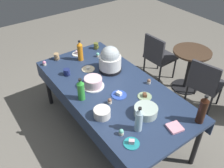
% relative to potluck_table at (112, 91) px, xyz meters
% --- Properties ---
extents(ground, '(9.00, 9.00, 0.00)m').
position_rel_potluck_table_xyz_m(ground, '(0.00, 0.00, -0.69)').
color(ground, slate).
extents(potluck_table, '(2.20, 1.10, 0.75)m').
position_rel_potluck_table_xyz_m(potluck_table, '(0.00, 0.00, 0.00)').
color(potluck_table, navy).
rests_on(potluck_table, ground).
extents(frosted_layer_cake, '(0.27, 0.27, 0.13)m').
position_rel_potluck_table_xyz_m(frosted_layer_cake, '(-0.15, -0.18, 0.12)').
color(frosted_layer_cake, silver).
rests_on(frosted_layer_cake, potluck_table).
extents(slow_cooker, '(0.31, 0.31, 0.36)m').
position_rel_potluck_table_xyz_m(slow_cooker, '(-0.32, 0.20, 0.23)').
color(slow_cooker, black).
rests_on(slow_cooker, potluck_table).
extents(glass_salad_bowl, '(0.25, 0.25, 0.09)m').
position_rel_potluck_table_xyz_m(glass_salad_bowl, '(0.59, 0.02, 0.11)').
color(glass_salad_bowl, '#B2C6BC').
rests_on(glass_salad_bowl, potluck_table).
extents(ceramic_snack_bowl, '(0.18, 0.18, 0.10)m').
position_rel_potluck_table_xyz_m(ceramic_snack_bowl, '(0.35, -0.38, 0.11)').
color(ceramic_snack_bowl, silver).
rests_on(ceramic_snack_bowl, potluck_table).
extents(dessert_plate_teal, '(0.16, 0.16, 0.05)m').
position_rel_potluck_table_xyz_m(dessert_plate_teal, '(0.82, -0.36, 0.07)').
color(dessert_plate_teal, teal).
rests_on(dessert_plate_teal, potluck_table).
extents(dessert_plate_sage, '(0.17, 0.17, 0.04)m').
position_rel_potluck_table_xyz_m(dessert_plate_sage, '(0.37, 0.21, 0.07)').
color(dessert_plate_sage, '#8CA87F').
rests_on(dessert_plate_sage, potluck_table).
extents(dessert_plate_cobalt, '(0.18, 0.18, 0.05)m').
position_rel_potluck_table_xyz_m(dessert_plate_cobalt, '(0.17, -0.02, 0.07)').
color(dessert_plate_cobalt, '#2D4CB2').
rests_on(dessert_plate_cobalt, potluck_table).
extents(dessert_plate_white, '(0.16, 0.16, 0.05)m').
position_rel_potluck_table_xyz_m(dessert_plate_white, '(-0.96, 0.05, 0.07)').
color(dessert_plate_white, white).
rests_on(dessert_plate_white, potluck_table).
extents(dessert_plate_cream, '(0.18, 0.18, 0.04)m').
position_rel_potluck_table_xyz_m(dessert_plate_cream, '(-0.52, -0.03, 0.07)').
color(dessert_plate_cream, beige).
rests_on(dessert_plate_cream, potluck_table).
extents(cupcake_cocoa, '(0.05, 0.05, 0.07)m').
position_rel_potluck_table_xyz_m(cupcake_cocoa, '(0.21, 0.42, 0.09)').
color(cupcake_cocoa, beige).
rests_on(cupcake_cocoa, potluck_table).
extents(cupcake_lemon, '(0.05, 0.05, 0.07)m').
position_rel_potluck_table_xyz_m(cupcake_lemon, '(0.22, -0.19, 0.09)').
color(cupcake_lemon, beige).
rests_on(cupcake_lemon, potluck_table).
extents(cupcake_vanilla, '(0.05, 0.05, 0.07)m').
position_rel_potluck_table_xyz_m(cupcake_vanilla, '(0.67, -0.37, 0.09)').
color(cupcake_vanilla, beige).
rests_on(cupcake_vanilla, potluck_table).
extents(cupcake_rose, '(0.05, 0.05, 0.07)m').
position_rel_potluck_table_xyz_m(cupcake_rose, '(-0.96, -0.47, 0.09)').
color(cupcake_rose, beige).
rests_on(cupcake_rose, potluck_table).
extents(cupcake_berry, '(0.05, 0.05, 0.07)m').
position_rel_potluck_table_xyz_m(cupcake_berry, '(-0.72, 0.26, 0.09)').
color(cupcake_berry, beige).
rests_on(cupcake_berry, potluck_table).
extents(soda_bottle_orange_juice, '(0.08, 0.08, 0.31)m').
position_rel_potluck_table_xyz_m(soda_bottle_orange_juice, '(-0.79, 0.01, 0.20)').
color(soda_bottle_orange_juice, orange).
rests_on(soda_bottle_orange_juice, potluck_table).
extents(soda_bottle_cola, '(0.09, 0.09, 0.35)m').
position_rel_potluck_table_xyz_m(soda_bottle_cola, '(1.00, 0.40, 0.22)').
color(soda_bottle_cola, '#33190F').
rests_on(soda_bottle_cola, potluck_table).
extents(soda_bottle_lime_soda, '(0.08, 0.08, 0.28)m').
position_rel_potluck_table_xyz_m(soda_bottle_lime_soda, '(-0.03, -0.41, 0.19)').
color(soda_bottle_lime_soda, green).
rests_on(soda_bottle_lime_soda, potluck_table).
extents(soda_bottle_water, '(0.08, 0.08, 0.29)m').
position_rel_potluck_table_xyz_m(soda_bottle_water, '(0.71, -0.19, 0.20)').
color(soda_bottle_water, silver).
rests_on(soda_bottle_water, potluck_table).
extents(coffee_mug_tan, '(0.12, 0.07, 0.09)m').
position_rel_potluck_table_xyz_m(coffee_mug_tan, '(-1.00, -0.27, 0.11)').
color(coffee_mug_tan, tan).
rests_on(coffee_mug_tan, potluck_table).
extents(coffee_mug_navy, '(0.12, 0.08, 0.08)m').
position_rel_potluck_table_xyz_m(coffee_mug_navy, '(-0.57, -0.33, 0.10)').
color(coffee_mug_navy, navy).
rests_on(coffee_mug_navy, potluck_table).
extents(coffee_mug_olive, '(0.11, 0.07, 0.09)m').
position_rel_potluck_table_xyz_m(coffee_mug_olive, '(-0.94, 0.37, 0.11)').
color(coffee_mug_olive, olive).
rests_on(coffee_mug_olive, potluck_table).
extents(paper_napkin_stack, '(0.17, 0.17, 0.02)m').
position_rel_potluck_table_xyz_m(paper_napkin_stack, '(0.92, 0.12, 0.07)').
color(paper_napkin_stack, pink).
rests_on(paper_napkin_stack, potluck_table).
extents(maroon_chair_left, '(0.46, 0.46, 0.85)m').
position_rel_potluck_table_xyz_m(maroon_chair_left, '(-0.55, 1.36, -0.20)').
color(maroon_chair_left, '#333338').
rests_on(maroon_chair_left, ground).
extents(maroon_chair_right, '(0.53, 0.53, 0.85)m').
position_rel_potluck_table_xyz_m(maroon_chair_right, '(0.42, 1.37, -0.20)').
color(maroon_chair_right, '#333338').
rests_on(maroon_chair_right, ground).
extents(round_cafe_table, '(0.60, 0.60, 0.72)m').
position_rel_potluck_table_xyz_m(round_cafe_table, '(-0.05, 1.59, -0.19)').
color(round_cafe_table, '#473323').
rests_on(round_cafe_table, ground).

